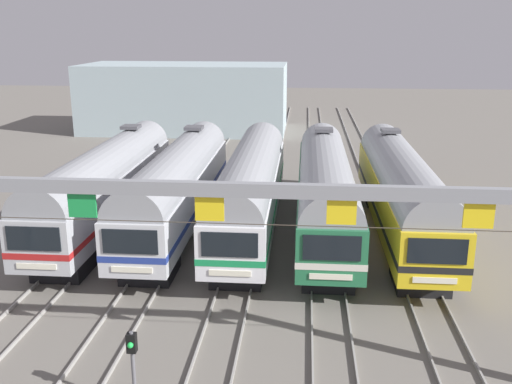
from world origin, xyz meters
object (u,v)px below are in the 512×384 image
Objects in this scene: commuter_train_stainless at (107,182)px; commuter_train_silver at (178,184)px; yard_signal_mast at (132,355)px; commuter_train_white at (251,185)px; catenary_gantry at (210,220)px; commuter_train_yellow at (401,189)px; commuter_train_green at (325,187)px.

commuter_train_stainless and commuter_train_silver have the same top height.
yard_signal_mast is at bearing -68.88° from commuter_train_stainless.
commuter_train_white is at bearing 82.66° from yard_signal_mast.
yard_signal_mast is at bearing -132.87° from catenary_gantry.
yard_signal_mast is (-2.02, -2.17, -3.49)m from catenary_gantry.
commuter_train_stainless is at bearing 180.00° from commuter_train_yellow.
commuter_train_green is 14.32m from catenary_gantry.
commuter_train_white is 0.84× the size of catenary_gantry.
commuter_train_green is (12.11, 0.00, 0.00)m from commuter_train_stainless.
commuter_train_yellow is 15.93m from catenary_gantry.
commuter_train_green is at bearing 0.00° from commuter_train_stainless.
commuter_train_stainless is 16.83m from yard_signal_mast.
commuter_train_green is at bearing 180.00° from commuter_train_yellow.
commuter_train_yellow is at bearing 0.00° from commuter_train_silver.
catenary_gantry is (-4.04, -13.50, 2.55)m from commuter_train_green.
yard_signal_mast is (6.05, -15.67, -0.94)m from commuter_train_stainless.
commuter_train_stainless and commuter_train_green have the same top height.
commuter_train_stainless is 4.04m from commuter_train_silver.
commuter_train_stainless is 12.11m from commuter_train_green.
commuter_train_green and commuter_train_yellow have the same top height.
commuter_train_white is at bearing -179.97° from commuter_train_yellow.
commuter_train_silver and commuter_train_green have the same top height.
yard_signal_mast is (-10.09, -15.67, -0.94)m from commuter_train_yellow.
commuter_train_stainless is 8.07m from commuter_train_white.
catenary_gantry reaches higher than commuter_train_green.
commuter_train_green is 1.00× the size of commuter_train_yellow.
commuter_train_stainless is 7.24× the size of yard_signal_mast.
catenary_gantry is (8.07, -13.50, 2.55)m from commuter_train_stainless.
commuter_train_white is 15.83m from yard_signal_mast.
yard_signal_mast is at bearing -122.77° from commuter_train_yellow.
commuter_train_stainless reaches higher than yard_signal_mast.
catenary_gantry is 8.57× the size of yard_signal_mast.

